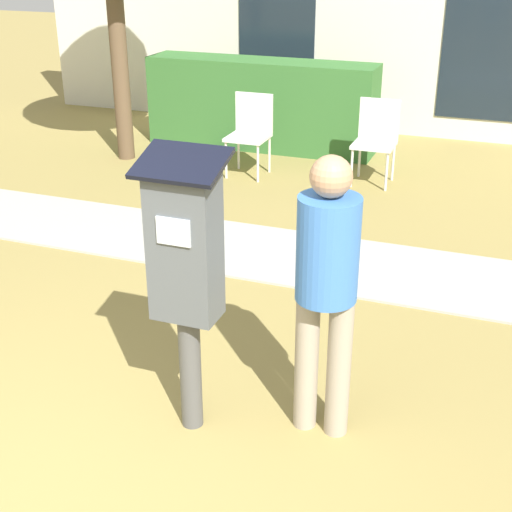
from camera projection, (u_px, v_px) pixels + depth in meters
The scene contains 7 objects.
sidewalk at pixel (263, 252), 6.17m from camera, with size 12.00×1.10×0.02m.
building_facade at pixel (381, 10), 9.35m from camera, with size 10.00×0.26×3.20m.
parking_meter at pixel (185, 260), 3.62m from camera, with size 0.44×0.31×1.59m.
person_standing at pixel (326, 279), 3.62m from camera, with size 0.32×0.32×1.58m.
outdoor_chair_left at pixel (251, 128), 8.01m from camera, with size 0.44×0.44×0.90m.
outdoor_chair_middle at pixel (376, 135), 7.74m from camera, with size 0.44×0.44×0.90m.
hedge_row at pixel (261, 104), 9.00m from camera, with size 2.91×0.60×1.10m.
Camera 1 is at (1.91, -1.77, 2.54)m, focal length 50.00 mm.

